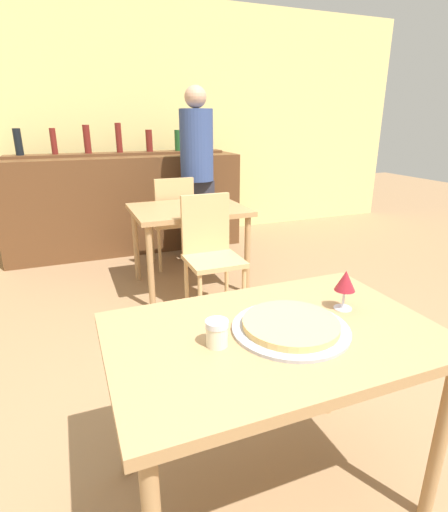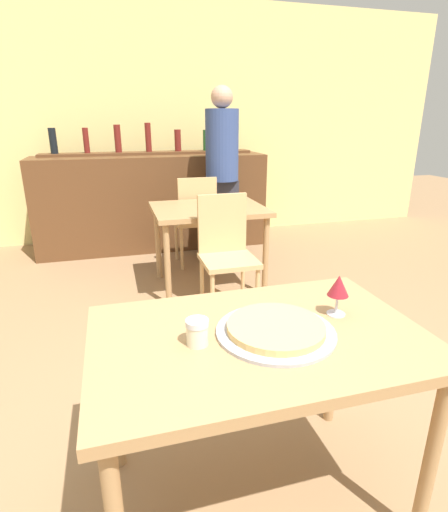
% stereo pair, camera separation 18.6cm
% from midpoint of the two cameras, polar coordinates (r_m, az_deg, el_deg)
% --- Properties ---
extents(ground_plane, '(16.00, 16.00, 0.00)m').
position_cam_midpoint_polar(ground_plane, '(1.92, 2.96, -30.70)').
color(ground_plane, '#93704C').
extents(wall_back, '(8.00, 0.05, 2.80)m').
position_cam_midpoint_polar(wall_back, '(5.16, -16.57, 17.59)').
color(wall_back, '#EAD684').
rests_on(wall_back, ground_plane).
extents(dining_table_near, '(1.16, 0.76, 0.75)m').
position_cam_midpoint_polar(dining_table_near, '(1.47, 3.42, -13.57)').
color(dining_table_near, '#A87F51').
rests_on(dining_table_near, ground_plane).
extents(dining_table_far, '(0.96, 0.77, 0.74)m').
position_cam_midpoint_polar(dining_table_far, '(3.50, -6.62, 5.43)').
color(dining_table_far, '#A87F51').
rests_on(dining_table_far, ground_plane).
extents(bar_counter, '(2.60, 0.56, 1.07)m').
position_cam_midpoint_polar(bar_counter, '(4.75, -14.95, 7.14)').
color(bar_counter, brown).
rests_on(bar_counter, ground_plane).
extents(bar_back_shelf, '(2.39, 0.24, 0.35)m').
position_cam_midpoint_polar(bar_back_shelf, '(4.81, -15.91, 14.50)').
color(bar_back_shelf, brown).
rests_on(bar_back_shelf, bar_counter).
extents(chair_far_side_front, '(0.40, 0.40, 0.93)m').
position_cam_midpoint_polar(chair_far_side_front, '(3.02, -3.75, 1.16)').
color(chair_far_side_front, tan).
rests_on(chair_far_side_front, ground_plane).
extents(chair_far_side_back, '(0.40, 0.40, 0.93)m').
position_cam_midpoint_polar(chair_far_side_back, '(4.05, -8.66, 5.60)').
color(chair_far_side_back, tan).
rests_on(chair_far_side_back, ground_plane).
extents(pizza_tray, '(0.42, 0.42, 0.04)m').
position_cam_midpoint_polar(pizza_tray, '(1.43, 5.81, -10.02)').
color(pizza_tray, '#A3A3A8').
rests_on(pizza_tray, dining_table_near).
extents(cheese_shaker, '(0.08, 0.08, 0.09)m').
position_cam_midpoint_polar(cheese_shaker, '(1.33, -5.12, -10.99)').
color(cheese_shaker, beige).
rests_on(cheese_shaker, dining_table_near).
extents(person_standing, '(0.34, 0.34, 1.78)m').
position_cam_midpoint_polar(person_standing, '(4.26, -5.15, 12.29)').
color(person_standing, '#2D2D38').
rests_on(person_standing, ground_plane).
extents(wine_glass, '(0.08, 0.08, 0.16)m').
position_cam_midpoint_polar(wine_glass, '(1.58, 13.75, -3.68)').
color(wine_glass, silver).
rests_on(wine_glass, dining_table_near).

